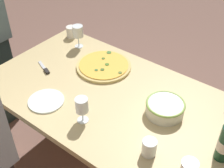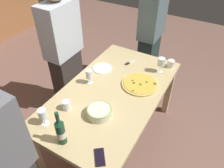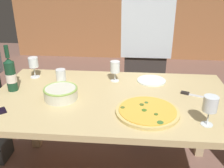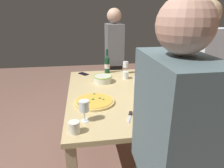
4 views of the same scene
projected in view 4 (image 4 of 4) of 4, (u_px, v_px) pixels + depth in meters
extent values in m
plane|color=#7D594D|center=(112.00, 151.00, 2.31)|extent=(8.00, 8.00, 0.00)
cube|color=tan|center=(112.00, 94.00, 2.06)|extent=(1.60, 0.90, 0.04)
cube|color=tan|center=(77.00, 99.00, 2.83)|extent=(0.07, 0.07, 0.71)
cube|color=tan|center=(131.00, 96.00, 2.94)|extent=(0.07, 0.07, 0.71)
cylinder|color=#D6BB6D|center=(94.00, 102.00, 1.82)|extent=(0.37, 0.37, 0.02)
cylinder|color=gold|center=(94.00, 100.00, 1.81)|extent=(0.33, 0.33, 0.01)
cylinder|color=#536A29|center=(94.00, 94.00, 1.95)|extent=(0.02, 0.02, 0.00)
cylinder|color=#447022|center=(93.00, 99.00, 1.83)|extent=(0.03, 0.03, 0.00)
cylinder|color=#3F6C30|center=(103.00, 99.00, 1.83)|extent=(0.02, 0.02, 0.00)
cylinder|color=#446722|center=(89.00, 103.00, 1.76)|extent=(0.02, 0.02, 0.00)
cylinder|color=#40702F|center=(79.00, 104.00, 1.74)|extent=(0.03, 0.03, 0.00)
cylinder|color=#415E22|center=(100.00, 98.00, 1.85)|extent=(0.03, 0.03, 0.00)
cylinder|color=silver|center=(103.00, 79.00, 2.34)|extent=(0.21, 0.21, 0.08)
torus|color=#92B954|center=(103.00, 76.00, 2.32)|extent=(0.22, 0.22, 0.01)
cylinder|color=#153D26|center=(107.00, 65.00, 2.67)|extent=(0.07, 0.07, 0.20)
cone|color=#153D26|center=(107.00, 57.00, 2.63)|extent=(0.07, 0.07, 0.03)
cylinder|color=#153D26|center=(107.00, 52.00, 2.61)|extent=(0.03, 0.03, 0.08)
cylinder|color=silver|center=(107.00, 66.00, 2.67)|extent=(0.07, 0.07, 0.06)
cylinder|color=white|center=(137.00, 91.00, 2.09)|extent=(0.06, 0.06, 0.00)
cylinder|color=white|center=(137.00, 88.00, 2.07)|extent=(0.01, 0.01, 0.07)
cylinder|color=white|center=(137.00, 81.00, 2.05)|extent=(0.07, 0.07, 0.08)
cylinder|color=maroon|center=(137.00, 83.00, 2.06)|extent=(0.06, 0.06, 0.02)
cylinder|color=white|center=(126.00, 73.00, 2.68)|extent=(0.07, 0.07, 0.00)
cylinder|color=white|center=(126.00, 70.00, 2.66)|extent=(0.01, 0.01, 0.08)
cylinder|color=white|center=(126.00, 64.00, 2.63)|extent=(0.07, 0.07, 0.08)
cylinder|color=white|center=(85.00, 121.00, 1.51)|extent=(0.06, 0.06, 0.00)
cylinder|color=white|center=(85.00, 116.00, 1.50)|extent=(0.01, 0.01, 0.08)
cylinder|color=white|center=(84.00, 106.00, 1.47)|extent=(0.08, 0.08, 0.08)
cylinder|color=maroon|center=(84.00, 108.00, 1.48)|extent=(0.07, 0.07, 0.04)
cylinder|color=white|center=(74.00, 127.00, 1.36)|extent=(0.08, 0.08, 0.08)
cylinder|color=white|center=(126.00, 75.00, 2.45)|extent=(0.07, 0.07, 0.09)
cylinder|color=white|center=(146.00, 101.00, 1.84)|extent=(0.21, 0.21, 0.01)
cube|color=black|center=(83.00, 74.00, 2.64)|extent=(0.16, 0.14, 0.01)
cube|color=silver|center=(129.00, 119.00, 1.54)|extent=(0.12, 0.06, 0.01)
cube|color=black|center=(130.00, 113.00, 1.61)|extent=(0.06, 0.04, 0.02)
cube|color=slate|center=(173.00, 125.00, 0.84)|extent=(0.42, 0.24, 0.59)
sphere|color=#D7A08A|center=(185.00, 25.00, 0.70)|extent=(0.21, 0.21, 0.21)
cube|color=#352F2C|center=(190.00, 127.00, 2.06)|extent=(0.38, 0.20, 0.81)
cube|color=silver|center=(200.00, 61.00, 1.82)|extent=(0.44, 0.24, 0.60)
sphere|color=tan|center=(208.00, 13.00, 1.67)|extent=(0.22, 0.22, 0.22)
cube|color=#2E3334|center=(114.00, 86.00, 3.22)|extent=(0.34, 0.20, 0.78)
cube|color=slate|center=(114.00, 44.00, 2.99)|extent=(0.40, 0.24, 0.59)
sphere|color=tan|center=(114.00, 16.00, 2.85)|extent=(0.21, 0.21, 0.21)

